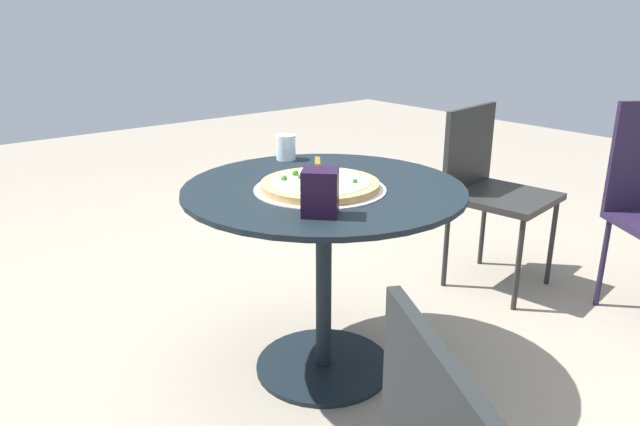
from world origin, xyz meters
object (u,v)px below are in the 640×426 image
(drinking_cup, at_px, (286,147))
(patio_chair_far, at_px, (490,182))
(patio_table, at_px, (324,235))
(pizza_on_tray, at_px, (320,185))
(pizza_server, at_px, (318,167))
(napkin_dispenser, at_px, (320,193))

(drinking_cup, bearing_deg, patio_chair_far, -16.86)
(patio_table, xyz_separation_m, pizza_on_tray, (-0.04, -0.02, 0.19))
(patio_table, height_order, pizza_server, pizza_server)
(pizza_on_tray, bearing_deg, patio_table, 32.07)
(pizza_on_tray, relative_size, patio_chair_far, 0.52)
(napkin_dispenser, bearing_deg, drinking_cup, -72.44)
(pizza_on_tray, distance_m, pizza_server, 0.10)
(patio_table, distance_m, pizza_server, 0.23)
(napkin_dispenser, xyz_separation_m, patio_chair_far, (1.29, 0.32, -0.27))
(pizza_server, distance_m, patio_chair_far, 1.11)
(pizza_on_tray, xyz_separation_m, drinking_cup, (0.16, 0.41, 0.03))
(drinking_cup, relative_size, patio_chair_far, 0.12)
(patio_table, xyz_separation_m, pizza_server, (0.01, 0.05, 0.23))
(pizza_on_tray, xyz_separation_m, napkin_dispenser, (-0.16, -0.20, 0.05))
(drinking_cup, distance_m, patio_chair_far, 1.04)
(pizza_server, height_order, patio_chair_far, patio_chair_far)
(pizza_server, bearing_deg, patio_chair_far, 2.25)
(pizza_server, distance_m, drinking_cup, 0.35)
(pizza_server, bearing_deg, napkin_dispenser, -127.89)
(pizza_server, relative_size, patio_chair_far, 0.23)
(patio_table, xyz_separation_m, napkin_dispenser, (-0.20, -0.22, 0.24))
(pizza_server, relative_size, drinking_cup, 2.00)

